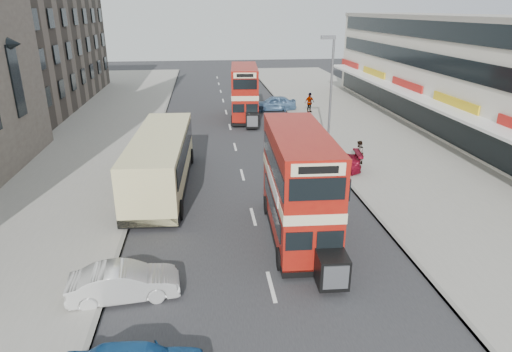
{
  "coord_description": "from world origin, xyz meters",
  "views": [
    {
      "loc": [
        -2.25,
        -11.8,
        9.79
      ],
      "look_at": [
        -0.27,
        4.57,
        3.5
      ],
      "focal_mm": 30.89,
      "sensor_mm": 36.0,
      "label": 1
    }
  ],
  "objects_px": {
    "bus_main": "(299,185)",
    "pedestrian_far": "(309,103)",
    "car_left_front": "(124,282)",
    "car_right_a": "(320,162)",
    "coach": "(161,159)",
    "street_lamp": "(330,86)",
    "bus_second": "(245,92)",
    "pedestrian_near": "(359,153)",
    "car_right_b": "(307,140)",
    "car_right_c": "(274,103)",
    "cyclist": "(282,131)"
  },
  "relations": [
    {
      "from": "car_right_a",
      "to": "bus_main",
      "type": "bearing_deg",
      "value": -13.74
    },
    {
      "from": "street_lamp",
      "to": "pedestrian_near",
      "type": "bearing_deg",
      "value": -71.14
    },
    {
      "from": "car_right_b",
      "to": "street_lamp",
      "type": "bearing_deg",
      "value": 30.83
    },
    {
      "from": "bus_second",
      "to": "car_right_c",
      "type": "distance_m",
      "value": 4.81
    },
    {
      "from": "car_left_front",
      "to": "car_right_b",
      "type": "height_order",
      "value": "car_left_front"
    },
    {
      "from": "coach",
      "to": "car_left_front",
      "type": "relative_size",
      "value": 2.9
    },
    {
      "from": "car_right_b",
      "to": "cyclist",
      "type": "bearing_deg",
      "value": -156.2
    },
    {
      "from": "car_right_c",
      "to": "cyclist",
      "type": "relative_size",
      "value": 2.29
    },
    {
      "from": "pedestrian_near",
      "to": "car_right_a",
      "type": "bearing_deg",
      "value": -26.91
    },
    {
      "from": "bus_main",
      "to": "pedestrian_near",
      "type": "xyz_separation_m",
      "value": [
        5.92,
        8.74,
        -1.51
      ]
    },
    {
      "from": "street_lamp",
      "to": "bus_main",
      "type": "relative_size",
      "value": 0.94
    },
    {
      "from": "street_lamp",
      "to": "bus_main",
      "type": "bearing_deg",
      "value": -111.31
    },
    {
      "from": "car_right_c",
      "to": "cyclist",
      "type": "bearing_deg",
      "value": -4.56
    },
    {
      "from": "street_lamp",
      "to": "car_right_c",
      "type": "bearing_deg",
      "value": 96.45
    },
    {
      "from": "bus_main",
      "to": "cyclist",
      "type": "xyz_separation_m",
      "value": [
        2.11,
        16.1,
        -1.85
      ]
    },
    {
      "from": "pedestrian_near",
      "to": "cyclist",
      "type": "distance_m",
      "value": 8.29
    },
    {
      "from": "street_lamp",
      "to": "bus_main",
      "type": "height_order",
      "value": "street_lamp"
    },
    {
      "from": "bus_main",
      "to": "car_right_c",
      "type": "bearing_deg",
      "value": -94.53
    },
    {
      "from": "coach",
      "to": "cyclist",
      "type": "bearing_deg",
      "value": 50.16
    },
    {
      "from": "bus_second",
      "to": "pedestrian_far",
      "type": "xyz_separation_m",
      "value": [
        6.53,
        1.23,
        -1.36
      ]
    },
    {
      "from": "car_right_a",
      "to": "car_right_b",
      "type": "height_order",
      "value": "car_right_a"
    },
    {
      "from": "car_right_b",
      "to": "cyclist",
      "type": "distance_m",
      "value": 2.96
    },
    {
      "from": "car_right_a",
      "to": "car_right_b",
      "type": "bearing_deg",
      "value": -177.74
    },
    {
      "from": "car_right_c",
      "to": "street_lamp",
      "type": "bearing_deg",
      "value": 7.66
    },
    {
      "from": "car_left_front",
      "to": "car_right_c",
      "type": "distance_m",
      "value": 31.84
    },
    {
      "from": "bus_main",
      "to": "pedestrian_far",
      "type": "distance_m",
      "value": 25.36
    },
    {
      "from": "pedestrian_near",
      "to": "cyclist",
      "type": "relative_size",
      "value": 0.86
    },
    {
      "from": "bus_second",
      "to": "pedestrian_near",
      "type": "bearing_deg",
      "value": 117.19
    },
    {
      "from": "street_lamp",
      "to": "pedestrian_near",
      "type": "distance_m",
      "value": 5.26
    },
    {
      "from": "bus_second",
      "to": "street_lamp",
      "type": "bearing_deg",
      "value": 118.33
    },
    {
      "from": "coach",
      "to": "pedestrian_near",
      "type": "xyz_separation_m",
      "value": [
        12.47,
        2.09,
        -0.76
      ]
    },
    {
      "from": "bus_second",
      "to": "cyclist",
      "type": "relative_size",
      "value": 4.51
    },
    {
      "from": "bus_main",
      "to": "car_right_c",
      "type": "height_order",
      "value": "bus_main"
    },
    {
      "from": "car_left_front",
      "to": "car_right_a",
      "type": "distance_m",
      "value": 15.52
    },
    {
      "from": "bus_second",
      "to": "cyclist",
      "type": "bearing_deg",
      "value": 112.1
    },
    {
      "from": "street_lamp",
      "to": "car_right_c",
      "type": "xyz_separation_m",
      "value": [
        -1.6,
        14.15,
        -4.03
      ]
    },
    {
      "from": "bus_main",
      "to": "pedestrian_near",
      "type": "height_order",
      "value": "bus_main"
    },
    {
      "from": "coach",
      "to": "pedestrian_near",
      "type": "height_order",
      "value": "coach"
    },
    {
      "from": "coach",
      "to": "car_left_front",
      "type": "bearing_deg",
      "value": -90.3
    },
    {
      "from": "car_right_a",
      "to": "bus_second",
      "type": "bearing_deg",
      "value": -160.32
    },
    {
      "from": "car_right_a",
      "to": "car_right_c",
      "type": "relative_size",
      "value": 1.15
    },
    {
      "from": "bus_second",
      "to": "coach",
      "type": "height_order",
      "value": "bus_second"
    },
    {
      "from": "bus_second",
      "to": "pedestrian_near",
      "type": "height_order",
      "value": "bus_second"
    },
    {
      "from": "coach",
      "to": "street_lamp",
      "type": "bearing_deg",
      "value": 28.74
    },
    {
      "from": "coach",
      "to": "pedestrian_near",
      "type": "bearing_deg",
      "value": 12.21
    },
    {
      "from": "coach",
      "to": "pedestrian_near",
      "type": "distance_m",
      "value": 12.67
    },
    {
      "from": "street_lamp",
      "to": "coach",
      "type": "height_order",
      "value": "street_lamp"
    },
    {
      "from": "pedestrian_near",
      "to": "coach",
      "type": "bearing_deg",
      "value": -34.58
    },
    {
      "from": "car_right_c",
      "to": "cyclist",
      "type": "height_order",
      "value": "cyclist"
    },
    {
      "from": "car_right_c",
      "to": "bus_second",
      "type": "bearing_deg",
      "value": -46.2
    }
  ]
}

